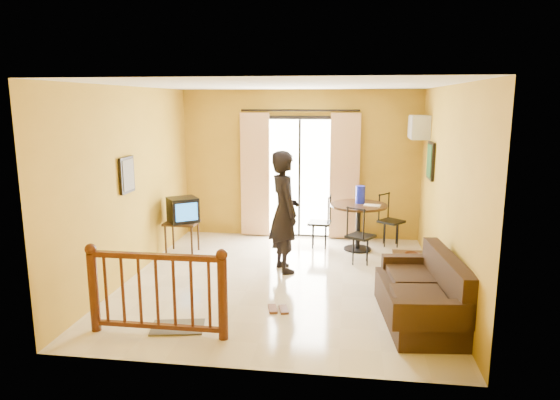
# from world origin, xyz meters

# --- Properties ---
(ground) EXTENTS (5.00, 5.00, 0.00)m
(ground) POSITION_xyz_m (0.00, 0.00, 0.00)
(ground) COLOR beige
(ground) RESTS_ON ground
(room_shell) EXTENTS (5.00, 5.00, 5.00)m
(room_shell) POSITION_xyz_m (0.00, 0.00, 1.70)
(room_shell) COLOR white
(room_shell) RESTS_ON ground
(balcony_door) EXTENTS (2.25, 0.14, 2.46)m
(balcony_door) POSITION_xyz_m (0.00, 2.43, 1.19)
(balcony_door) COLOR black
(balcony_door) RESTS_ON ground
(tv_table) EXTENTS (0.55, 0.46, 0.55)m
(tv_table) POSITION_xyz_m (-1.90, 1.13, 0.48)
(tv_table) COLOR black
(tv_table) RESTS_ON ground
(television) EXTENTS (0.62, 0.61, 0.42)m
(television) POSITION_xyz_m (-1.87, 1.12, 0.76)
(television) COLOR black
(television) RESTS_ON tv_table
(picture_left) EXTENTS (0.05, 0.42, 0.52)m
(picture_left) POSITION_xyz_m (-2.22, -0.20, 1.55)
(picture_left) COLOR black
(picture_left) RESTS_ON room_shell
(dining_table) EXTENTS (0.99, 0.99, 0.82)m
(dining_table) POSITION_xyz_m (1.11, 1.72, 0.65)
(dining_table) COLOR black
(dining_table) RESTS_ON ground
(water_jug) EXTENTS (0.17, 0.17, 0.31)m
(water_jug) POSITION_xyz_m (1.14, 1.82, 0.98)
(water_jug) COLOR #1621D1
(water_jug) RESTS_ON dining_table
(serving_tray) EXTENTS (0.31, 0.23, 0.02)m
(serving_tray) POSITION_xyz_m (1.34, 1.62, 0.83)
(serving_tray) COLOR #F3E1CF
(serving_tray) RESTS_ON dining_table
(dining_chairs) EXTENTS (1.78, 1.65, 0.95)m
(dining_chairs) POSITION_xyz_m (1.10, 1.60, 0.00)
(dining_chairs) COLOR black
(dining_chairs) RESTS_ON ground
(air_conditioner) EXTENTS (0.31, 0.60, 0.40)m
(air_conditioner) POSITION_xyz_m (2.09, 1.95, 2.15)
(air_conditioner) COLOR beige
(air_conditioner) RESTS_ON room_shell
(botanical_print) EXTENTS (0.05, 0.50, 0.60)m
(botanical_print) POSITION_xyz_m (2.22, 1.30, 1.65)
(botanical_print) COLOR black
(botanical_print) RESTS_ON room_shell
(coffee_table) EXTENTS (0.49, 0.88, 0.39)m
(coffee_table) POSITION_xyz_m (1.85, 0.07, 0.26)
(coffee_table) COLOR black
(coffee_table) RESTS_ON ground
(bowl) EXTENTS (0.26, 0.26, 0.06)m
(bowl) POSITION_xyz_m (1.85, 0.15, 0.42)
(bowl) COLOR #522C1C
(bowl) RESTS_ON coffee_table
(sofa) EXTENTS (0.97, 1.81, 0.83)m
(sofa) POSITION_xyz_m (1.85, -1.13, 0.31)
(sofa) COLOR black
(sofa) RESTS_ON ground
(standing_person) EXTENTS (0.70, 0.81, 1.87)m
(standing_person) POSITION_xyz_m (-0.03, 0.46, 0.93)
(standing_person) COLOR black
(standing_person) RESTS_ON ground
(stair_balustrade) EXTENTS (1.63, 0.13, 1.04)m
(stair_balustrade) POSITION_xyz_m (-1.15, -1.90, 0.56)
(stair_balustrade) COLOR #471E0F
(stair_balustrade) RESTS_ON ground
(doormat) EXTENTS (0.67, 0.51, 0.02)m
(doormat) POSITION_xyz_m (-1.00, -1.72, 0.01)
(doormat) COLOR #575246
(doormat) RESTS_ON ground
(sandals) EXTENTS (0.30, 0.27, 0.03)m
(sandals) POSITION_xyz_m (0.09, -1.06, 0.01)
(sandals) COLOR #522C1C
(sandals) RESTS_ON ground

